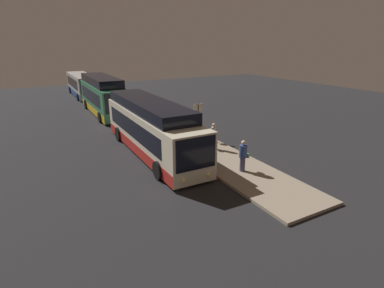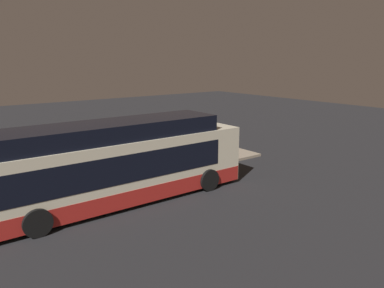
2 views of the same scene
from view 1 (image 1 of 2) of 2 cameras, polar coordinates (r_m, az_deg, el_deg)
name	(u,v)px [view 1 (image 1 of 2)]	position (r m, az deg, el deg)	size (l,w,h in m)	color
ground	(157,156)	(20.00, -6.63, -2.36)	(80.00, 80.00, 0.00)	#232326
platform	(201,147)	(21.38, 1.76, -0.60)	(20.00, 3.56, 0.16)	gray
bus_lead	(151,129)	(20.34, -7.79, 2.77)	(12.20, 2.86, 3.56)	beige
bus_second	(103,97)	(33.19, -16.57, 8.59)	(11.09, 2.85, 3.83)	#2D704C
bus_third	(82,85)	(45.54, -20.19, 10.47)	(11.01, 2.80, 2.94)	#B2ADA8
passenger_boarding	(213,135)	(20.58, 4.11, 1.77)	(0.45, 0.58, 1.83)	#6B604C
passenger_waiting	(243,155)	(17.19, 9.71, -2.05)	(0.47, 0.63, 1.84)	#4C476B
suitcase	(207,144)	(20.98, 2.78, 0.08)	(0.45, 0.26, 0.83)	#334C7F
sign_post	(198,116)	(22.55, 1.17, 5.30)	(0.10, 0.72, 2.75)	#4C4C51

